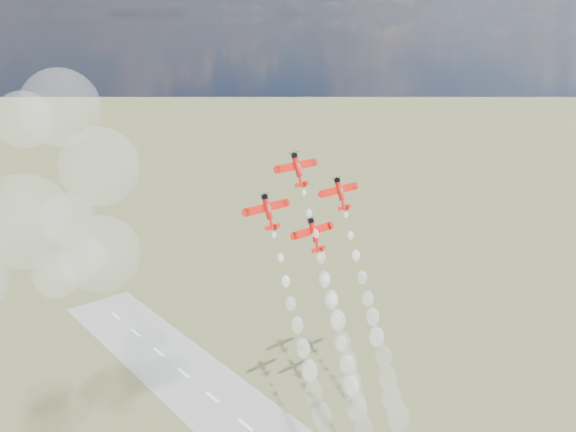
# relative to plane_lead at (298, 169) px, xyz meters

# --- Properties ---
(plane_lead) EXTENTS (12.80, 5.97, 8.68)m
(plane_lead) POSITION_rel_plane_lead_xyz_m (0.00, 0.00, 0.00)
(plane_lead) COLOR red
(plane_lead) RESTS_ON ground
(plane_left) EXTENTS (12.80, 5.97, 8.68)m
(plane_left) POSITION_rel_plane_lead_xyz_m (-12.50, -3.37, -8.07)
(plane_left) COLOR red
(plane_left) RESTS_ON ground
(plane_right) EXTENTS (12.80, 5.97, 8.68)m
(plane_right) POSITION_rel_plane_lead_xyz_m (12.50, -3.37, -8.07)
(plane_right) COLOR red
(plane_right) RESTS_ON ground
(plane_slot) EXTENTS (12.80, 5.97, 8.68)m
(plane_slot) POSITION_rel_plane_lead_xyz_m (0.00, -6.74, -16.15)
(plane_slot) COLOR red
(plane_slot) RESTS_ON ground
(smoke_trail_lead) EXTENTS (5.42, 24.79, 56.10)m
(smoke_trail_lead) POSITION_rel_plane_lead_xyz_m (-0.11, -19.91, -47.75)
(smoke_trail_lead) COLOR white
(smoke_trail_lead) RESTS_ON plane_lead
(smoke_trail_left) EXTENTS (5.34, 25.61, 56.52)m
(smoke_trail_left) POSITION_rel_plane_lead_xyz_m (-12.68, -23.66, -56.03)
(smoke_trail_left) COLOR white
(smoke_trail_left) RESTS_ON plane_left
(smoke_trail_right) EXTENTS (5.57, 25.28, 56.04)m
(smoke_trail_right) POSITION_rel_plane_lead_xyz_m (12.70, -23.29, -55.73)
(smoke_trail_right) COLOR white
(smoke_trail_right) RESTS_ON plane_right
(smoke_trail_slot) EXTENTS (5.94, 26.05, 56.73)m
(smoke_trail_slot) POSITION_rel_plane_lead_xyz_m (0.02, -26.95, -64.29)
(smoke_trail_slot) COLOR white
(smoke_trail_slot) RESTS_ON plane_slot
(drifted_smoke_cloud) EXTENTS (68.12, 38.20, 58.55)m
(drifted_smoke_cloud) POSITION_rel_plane_lead_xyz_m (-64.78, 21.91, -4.98)
(drifted_smoke_cloud) COLOR white
(drifted_smoke_cloud) RESTS_ON ground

